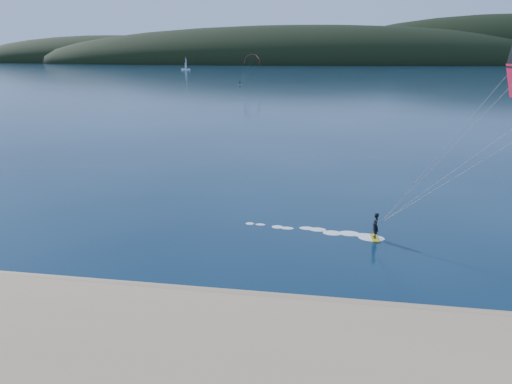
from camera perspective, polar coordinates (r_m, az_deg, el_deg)
ground at (r=25.32m, az=-13.26°, el=-16.94°), size 1800.00×1800.00×0.00m
wet_sand at (r=28.89m, az=-9.83°, el=-12.17°), size 220.00×2.50×0.10m
headland at (r=764.84m, az=9.10°, el=15.01°), size 1200.00×310.00×140.00m
kitesurfer_far at (r=219.80m, az=-0.53°, el=15.29°), size 11.03×6.59×12.61m
sailboat at (r=447.34m, az=-8.44°, el=14.42°), size 7.98×5.22×11.52m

